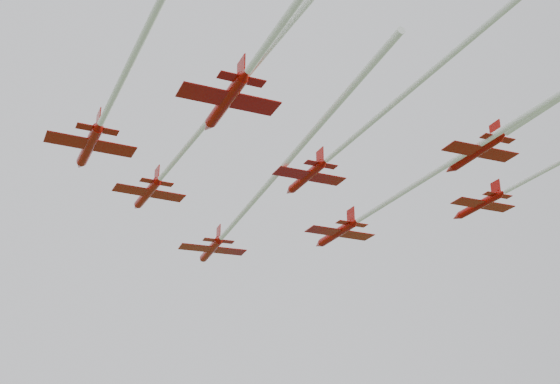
{
  "coord_description": "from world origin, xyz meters",
  "views": [
    {
      "loc": [
        3.51,
        -83.78,
        23.2
      ],
      "look_at": [
        3.18,
        -5.59,
        55.27
      ],
      "focal_mm": 45.0,
      "sensor_mm": 36.0,
      "label": 1
    }
  ],
  "objects_px": {
    "jet_row3_left": "(123,78)",
    "jet_row4_left": "(292,10)",
    "jet_row2_left": "(176,159)",
    "jet_row3_right": "(543,171)",
    "jet_row3_mid": "(357,134)",
    "jet_lead": "(242,214)",
    "jet_row2_right": "(388,201)"
  },
  "relations": [
    {
      "from": "jet_row3_right",
      "to": "jet_row4_left",
      "type": "bearing_deg",
      "value": -155.96
    },
    {
      "from": "jet_row3_left",
      "to": "jet_row3_right",
      "type": "distance_m",
      "value": 47.58
    },
    {
      "from": "jet_row2_right",
      "to": "jet_row3_right",
      "type": "distance_m",
      "value": 17.89
    },
    {
      "from": "jet_row2_left",
      "to": "jet_row4_left",
      "type": "relative_size",
      "value": 0.84
    },
    {
      "from": "jet_row3_mid",
      "to": "jet_row3_right",
      "type": "distance_m",
      "value": 24.59
    },
    {
      "from": "jet_row2_left",
      "to": "jet_row3_left",
      "type": "xyz_separation_m",
      "value": [
        -1.44,
        -20.66,
        -2.08
      ]
    },
    {
      "from": "jet_row3_mid",
      "to": "jet_row3_right",
      "type": "xyz_separation_m",
      "value": [
        21.98,
        11.0,
        0.96
      ]
    },
    {
      "from": "jet_lead",
      "to": "jet_row3_right",
      "type": "distance_m",
      "value": 36.57
    },
    {
      "from": "jet_lead",
      "to": "jet_row4_left",
      "type": "bearing_deg",
      "value": -101.87
    },
    {
      "from": "jet_lead",
      "to": "jet_row2_left",
      "type": "bearing_deg",
      "value": -137.53
    },
    {
      "from": "jet_row2_left",
      "to": "jet_row3_left",
      "type": "height_order",
      "value": "jet_row2_left"
    },
    {
      "from": "jet_row3_mid",
      "to": "jet_row3_right",
      "type": "height_order",
      "value": "jet_row3_right"
    },
    {
      "from": "jet_row2_right",
      "to": "jet_row3_right",
      "type": "bearing_deg",
      "value": -47.23
    },
    {
      "from": "jet_row3_mid",
      "to": "jet_row2_right",
      "type": "bearing_deg",
      "value": 49.04
    },
    {
      "from": "jet_row3_right",
      "to": "jet_row3_mid",
      "type": "bearing_deg",
      "value": -176.11
    },
    {
      "from": "jet_row2_left",
      "to": "jet_row2_right",
      "type": "xyz_separation_m",
      "value": [
        24.74,
        7.48,
        -2.16
      ]
    },
    {
      "from": "jet_lead",
      "to": "jet_row3_right",
      "type": "xyz_separation_m",
      "value": [
        34.41,
        -12.36,
        0.42
      ]
    },
    {
      "from": "jet_row2_right",
      "to": "jet_row3_left",
      "type": "bearing_deg",
      "value": -157.12
    },
    {
      "from": "jet_row3_mid",
      "to": "jet_row4_left",
      "type": "height_order",
      "value": "jet_row4_left"
    },
    {
      "from": "jet_lead",
      "to": "jet_row4_left",
      "type": "height_order",
      "value": "jet_lead"
    },
    {
      "from": "jet_row3_mid",
      "to": "jet_row4_left",
      "type": "xyz_separation_m",
      "value": [
        -6.55,
        -19.3,
        0.2
      ]
    },
    {
      "from": "jet_row2_left",
      "to": "jet_row2_right",
      "type": "height_order",
      "value": "jet_row2_left"
    },
    {
      "from": "jet_row2_left",
      "to": "jet_row3_mid",
      "type": "bearing_deg",
      "value": -55.08
    },
    {
      "from": "jet_row2_left",
      "to": "jet_row3_mid",
      "type": "distance_m",
      "value": 22.01
    },
    {
      "from": "jet_row3_mid",
      "to": "jet_lead",
      "type": "bearing_deg",
      "value": 94.18
    },
    {
      "from": "jet_row3_left",
      "to": "jet_row4_left",
      "type": "xyz_separation_m",
      "value": [
        14.1,
        -9.16,
        0.02
      ]
    },
    {
      "from": "jet_row3_left",
      "to": "jet_row3_right",
      "type": "bearing_deg",
      "value": 1.04
    },
    {
      "from": "jet_row2_left",
      "to": "jet_row3_right",
      "type": "relative_size",
      "value": 1.0
    },
    {
      "from": "jet_row3_left",
      "to": "jet_row3_mid",
      "type": "distance_m",
      "value": 23.0
    },
    {
      "from": "jet_row3_right",
      "to": "jet_row4_left",
      "type": "height_order",
      "value": "jet_row3_right"
    },
    {
      "from": "jet_row2_left",
      "to": "jet_lead",
      "type": "bearing_deg",
      "value": 35.82
    },
    {
      "from": "jet_row2_right",
      "to": "jet_row3_mid",
      "type": "relative_size",
      "value": 1.16
    }
  ]
}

